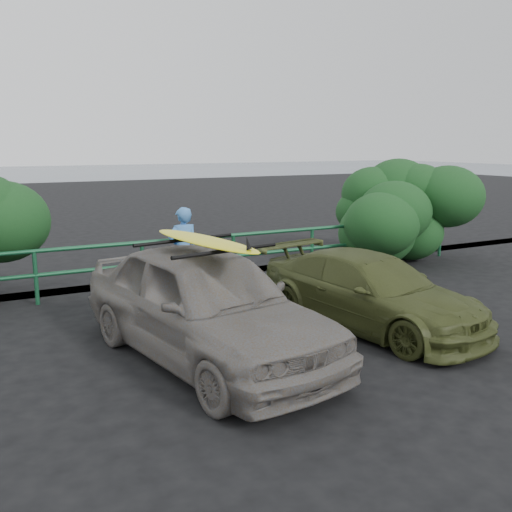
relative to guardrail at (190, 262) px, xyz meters
The scene contains 9 objects.
ground 5.03m from the guardrail, 90.00° to the right, with size 80.00×80.00×0.00m, color black.
ocean 55.00m from the guardrail, 90.00° to the left, with size 200.00×200.00×0.00m, color slate.
guardrail is the anchor object (origin of this frame).
shrub_right 5.07m from the guardrail, ahead, with size 3.20×2.40×2.32m, color #17411A, non-canonical shape.
sedan 4.15m from the guardrail, 107.99° to the right, with size 1.85×4.61×1.57m, color #69635D.
olive_vehicle 4.18m from the guardrail, 67.45° to the right, with size 1.65×4.06×1.18m, color #40481F.
man 0.55m from the guardrail, 126.93° to the right, with size 0.62×0.41×1.70m, color #4482CC.
roof_rack 4.28m from the guardrail, 107.99° to the right, with size 1.56×1.09×0.05m, color black, non-canonical shape.
surfboard 4.29m from the guardrail, 107.99° to the right, with size 0.49×2.38×0.07m, color yellow.
Camera 1 is at (-4.11, -5.86, 2.92)m, focal length 40.00 mm.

